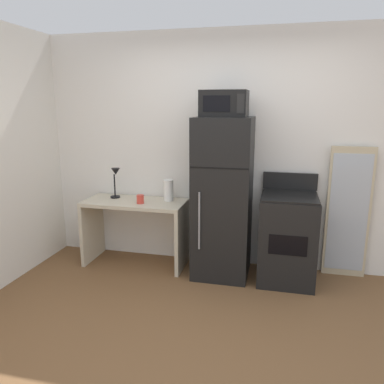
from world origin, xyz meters
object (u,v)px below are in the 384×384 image
at_px(leaning_mirror, 348,213).
at_px(desk, 136,220).
at_px(desk_lamp, 115,178).
at_px(refrigerator, 223,198).
at_px(oven_range, 287,238).
at_px(coffee_mug, 140,199).
at_px(paper_towel_roll, 168,190).
at_px(microwave, 224,104).

bearing_deg(leaning_mirror, desk, -174.52).
height_order(desk, desk_lamp, desk_lamp).
height_order(refrigerator, oven_range, refrigerator).
xyz_separation_m(desk_lamp, oven_range, (1.95, -0.11, -0.52)).
bearing_deg(coffee_mug, refrigerator, 3.43).
xyz_separation_m(paper_towel_roll, coffee_mug, (-0.27, -0.19, -0.07)).
distance_m(desk, oven_range, 1.69).
relative_size(desk, oven_range, 1.04).
bearing_deg(microwave, leaning_mirror, 12.02).
xyz_separation_m(desk_lamp, coffee_mug, (0.36, -0.16, -0.19)).
bearing_deg(microwave, refrigerator, 90.33).
relative_size(paper_towel_roll, microwave, 0.52).
bearing_deg(leaning_mirror, microwave, -167.98).
bearing_deg(leaning_mirror, desk_lamp, -176.76).
xyz_separation_m(coffee_mug, refrigerator, (0.91, 0.05, 0.05)).
xyz_separation_m(desk_lamp, refrigerator, (1.27, -0.11, -0.14)).
xyz_separation_m(coffee_mug, oven_range, (1.59, 0.05, -0.33)).
bearing_deg(leaning_mirror, refrigerator, -168.88).
bearing_deg(desk, refrigerator, -1.89).
distance_m(desk_lamp, coffee_mug, 0.44).
xyz_separation_m(desk, leaning_mirror, (2.30, 0.22, 0.18)).
distance_m(desk, paper_towel_roll, 0.52).
bearing_deg(desk_lamp, oven_range, -3.23).
bearing_deg(oven_range, refrigerator, 179.92).
height_order(desk_lamp, microwave, microwave).
relative_size(desk_lamp, coffee_mug, 3.72).
bearing_deg(refrigerator, desk, 178.11).
relative_size(desk_lamp, microwave, 0.77).
bearing_deg(oven_range, microwave, -178.31).
bearing_deg(desk_lamp, microwave, -5.88).
bearing_deg(refrigerator, paper_towel_roll, 168.20).
distance_m(desk_lamp, oven_range, 2.02).
distance_m(desk, desk_lamp, 0.54).
height_order(coffee_mug, leaning_mirror, leaning_mirror).
relative_size(desk_lamp, oven_range, 0.32).
distance_m(refrigerator, oven_range, 0.78).
xyz_separation_m(refrigerator, oven_range, (0.68, -0.00, -0.38)).
height_order(paper_towel_roll, microwave, microwave).
bearing_deg(microwave, desk_lamp, 174.12).
bearing_deg(desk, desk_lamp, 163.67).
bearing_deg(leaning_mirror, oven_range, -157.27).
xyz_separation_m(paper_towel_roll, microwave, (0.64, -0.15, 0.95)).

